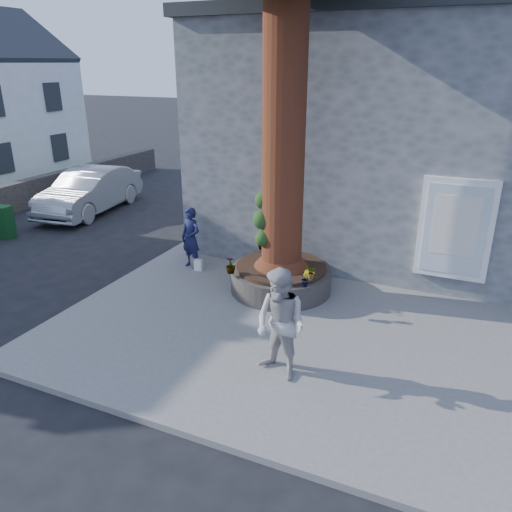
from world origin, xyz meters
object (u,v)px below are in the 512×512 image
at_px(man, 191,238).
at_px(woman, 281,325).
at_px(planter, 281,278).
at_px(a_board_sign, 4,222).
at_px(car_silver, 90,191).

distance_m(man, woman, 5.16).
xyz_separation_m(planter, woman, (1.21, -3.14, 0.65)).
height_order(man, a_board_sign, man).
height_order(planter, man, man).
height_order(planter, car_silver, car_silver).
xyz_separation_m(planter, man, (-2.58, 0.36, 0.48)).
bearing_deg(woman, a_board_sign, -178.98).
height_order(man, car_silver, man).
bearing_deg(a_board_sign, man, 0.06).
bearing_deg(car_silver, planter, -30.54).
xyz_separation_m(woman, a_board_sign, (-10.34, 3.45, -0.57)).
height_order(woman, a_board_sign, woman).
xyz_separation_m(man, a_board_sign, (-6.56, -0.06, -0.40)).
distance_m(planter, car_silver, 9.43).
bearing_deg(planter, man, 172.00).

